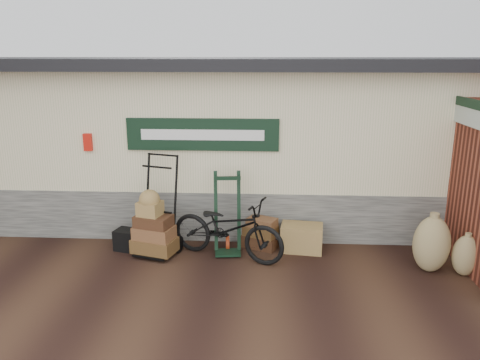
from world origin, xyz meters
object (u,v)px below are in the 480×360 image
at_px(porter_trolley, 159,204).
at_px(suitcase_stack, 260,232).
at_px(green_barrow, 227,213).
at_px(bicycle, 227,225).
at_px(wicker_hamper, 302,238).
at_px(black_trunk, 126,240).

relative_size(porter_trolley, suitcase_stack, 2.80).
bearing_deg(green_barrow, suitcase_stack, 18.69).
relative_size(suitcase_stack, bicycle, 0.31).
bearing_deg(green_barrow, bicycle, -91.71).
bearing_deg(wicker_hamper, black_trunk, -177.43).
bearing_deg(black_trunk, porter_trolley, -4.93).
relative_size(suitcase_stack, wicker_hamper, 0.87).
xyz_separation_m(suitcase_stack, wicker_hamper, (0.71, -0.11, -0.04)).
relative_size(black_trunk, bicycle, 0.18).
relative_size(green_barrow, suitcase_stack, 2.29).
height_order(green_barrow, black_trunk, green_barrow).
bearing_deg(black_trunk, suitcase_stack, 6.07).
xyz_separation_m(suitcase_stack, bicycle, (-0.54, -0.48, 0.31)).
bearing_deg(black_trunk, green_barrow, -0.29).
bearing_deg(porter_trolley, black_trunk, -168.43).
height_order(porter_trolley, wicker_hamper, porter_trolley).
distance_m(green_barrow, black_trunk, 1.83).
height_order(green_barrow, suitcase_stack, green_barrow).
relative_size(porter_trolley, black_trunk, 4.73).
distance_m(black_trunk, bicycle, 1.83).
bearing_deg(suitcase_stack, bicycle, -138.30).
bearing_deg(black_trunk, wicker_hamper, 2.57).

